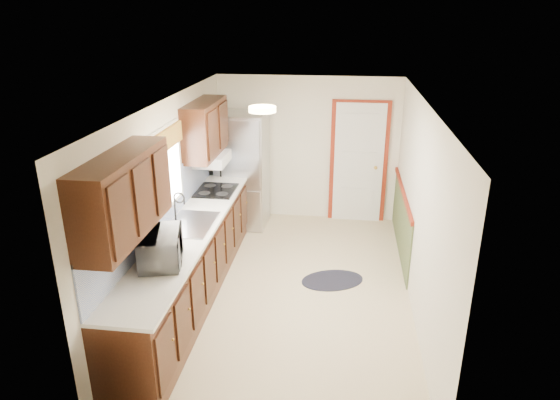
# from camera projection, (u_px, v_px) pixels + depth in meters

# --- Properties ---
(room_shell) EXTENTS (3.20, 5.20, 2.52)m
(room_shell) POSITION_uv_depth(u_px,v_px,m) (291.00, 203.00, 5.98)
(room_shell) COLOR beige
(room_shell) RESTS_ON ground
(kitchen_run) EXTENTS (0.63, 4.00, 2.20)m
(kitchen_run) POSITION_uv_depth(u_px,v_px,m) (186.00, 237.00, 6.00)
(kitchen_run) COLOR #32160B
(kitchen_run) RESTS_ON ground
(back_wall_trim) EXTENTS (1.12, 2.30, 2.08)m
(back_wall_trim) POSITION_uv_depth(u_px,v_px,m) (367.00, 175.00, 8.01)
(back_wall_trim) COLOR maroon
(back_wall_trim) RESTS_ON ground
(ceiling_fixture) EXTENTS (0.30, 0.30, 0.06)m
(ceiling_fixture) POSITION_uv_depth(u_px,v_px,m) (262.00, 109.00, 5.41)
(ceiling_fixture) COLOR #FFD88C
(ceiling_fixture) RESTS_ON room_shell
(microwave) EXTENTS (0.48, 0.67, 0.41)m
(microwave) POSITION_uv_depth(u_px,v_px,m) (160.00, 245.00, 5.05)
(microwave) COLOR white
(microwave) RESTS_ON kitchen_run
(refrigerator) EXTENTS (0.79, 0.78, 1.87)m
(refrigerator) POSITION_uv_depth(u_px,v_px,m) (242.00, 170.00, 8.10)
(refrigerator) COLOR #B7B7BC
(refrigerator) RESTS_ON ground
(rug) EXTENTS (0.97, 0.79, 0.01)m
(rug) POSITION_uv_depth(u_px,v_px,m) (332.00, 280.00, 6.63)
(rug) COLOR black
(rug) RESTS_ON ground
(cooktop) EXTENTS (0.54, 0.64, 0.02)m
(cooktop) POSITION_uv_depth(u_px,v_px,m) (216.00, 190.00, 7.14)
(cooktop) COLOR black
(cooktop) RESTS_ON kitchen_run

